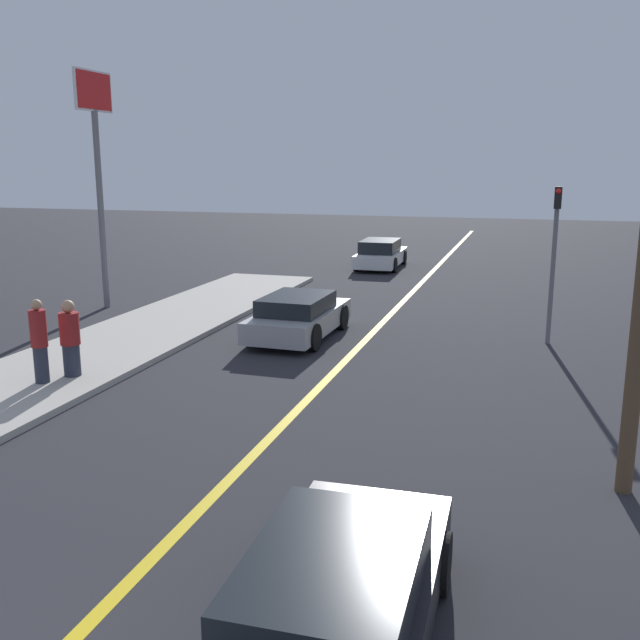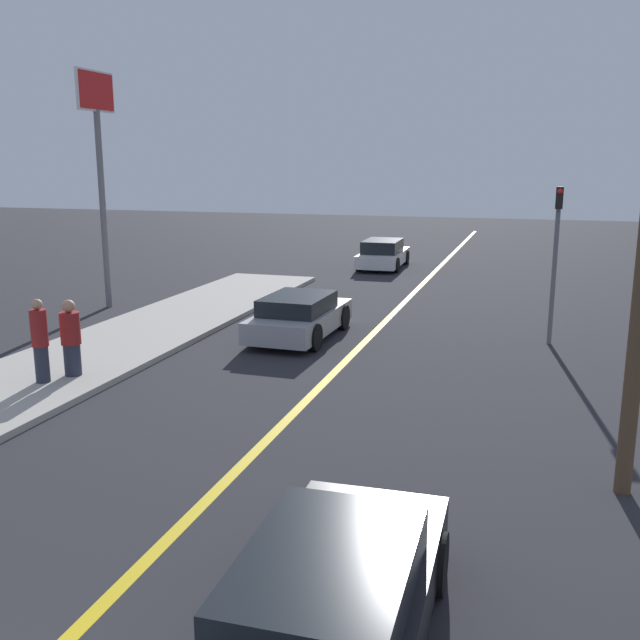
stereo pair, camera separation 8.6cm
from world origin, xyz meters
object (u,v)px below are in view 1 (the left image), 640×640
(car_near_right_lane, at_px, (337,604))
(car_far_distant, at_px, (381,254))
(pedestrian_mid_group, at_px, (70,339))
(traffic_light, at_px, (554,249))
(car_ahead_center, at_px, (298,316))
(roadside_sign, at_px, (96,136))
(pedestrian_near_curb, at_px, (39,341))

(car_near_right_lane, xyz_separation_m, car_far_distant, (-5.07, 25.73, 0.01))
(car_far_distant, height_order, pedestrian_mid_group, pedestrian_mid_group)
(pedestrian_mid_group, bearing_deg, car_far_distant, 81.37)
(car_far_distant, xyz_separation_m, traffic_light, (7.15, -12.30, 1.90))
(car_near_right_lane, bearing_deg, car_far_distant, 99.76)
(car_near_right_lane, xyz_separation_m, car_ahead_center, (-4.46, 12.17, -0.01))
(car_near_right_lane, xyz_separation_m, pedestrian_mid_group, (-7.92, 6.94, 0.36))
(car_far_distant, bearing_deg, roadside_sign, -122.05)
(car_far_distant, xyz_separation_m, roadside_sign, (-6.80, -11.42, 4.89))
(car_ahead_center, xyz_separation_m, pedestrian_near_curb, (-3.77, -5.84, 0.45))
(car_near_right_lane, distance_m, pedestrian_mid_group, 10.54)
(car_ahead_center, distance_m, pedestrian_mid_group, 6.28)
(car_ahead_center, height_order, pedestrian_mid_group, pedestrian_mid_group)
(roadside_sign, bearing_deg, pedestrian_mid_group, -61.83)
(car_ahead_center, relative_size, traffic_light, 1.01)
(car_ahead_center, bearing_deg, pedestrian_near_curb, -121.57)
(car_near_right_lane, height_order, car_far_distant, car_far_distant)
(pedestrian_near_curb, xyz_separation_m, roadside_sign, (-3.64, 7.98, 4.46))
(car_ahead_center, relative_size, pedestrian_mid_group, 2.46)
(roadside_sign, bearing_deg, pedestrian_near_curb, -65.49)
(pedestrian_near_curb, bearing_deg, car_far_distant, 80.75)
(pedestrian_near_curb, distance_m, traffic_light, 12.60)
(car_ahead_center, distance_m, pedestrian_near_curb, 6.96)
(car_near_right_lane, relative_size, pedestrian_mid_group, 2.60)
(car_near_right_lane, xyz_separation_m, pedestrian_near_curb, (-8.23, 6.33, 0.43))
(pedestrian_mid_group, bearing_deg, pedestrian_near_curb, -116.56)
(pedestrian_near_curb, distance_m, roadside_sign, 9.84)
(car_far_distant, distance_m, pedestrian_near_curb, 19.66)
(car_ahead_center, bearing_deg, traffic_light, 12.14)
(car_far_distant, bearing_deg, car_near_right_lane, -80.12)
(car_far_distant, relative_size, pedestrian_near_curb, 2.43)
(car_far_distant, relative_size, roadside_sign, 0.58)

